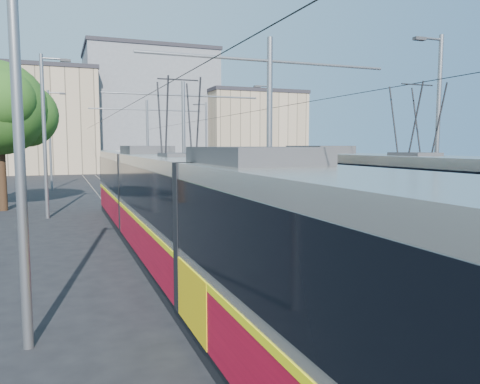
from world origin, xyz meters
name	(u,v)px	position (x,y,z in m)	size (l,w,h in m)	color
ground	(437,329)	(0.00, 0.00, 0.00)	(160.00, 160.00, 0.00)	black
platform	(199,210)	(0.00, 17.00, 0.15)	(4.00, 50.00, 0.30)	gray
tactile_strip_left	(172,209)	(-1.45, 17.00, 0.30)	(0.70, 50.00, 0.01)	gray
tactile_strip_right	(224,206)	(1.45, 17.00, 0.30)	(0.70, 50.00, 0.01)	gray
rails	(199,213)	(0.00, 17.00, 0.02)	(8.71, 70.00, 0.03)	gray
tram_left	(180,210)	(-3.60, 6.46, 1.71)	(2.43, 27.63, 5.50)	black
tram_right	(413,201)	(3.60, 4.87, 1.86)	(2.43, 29.13, 5.50)	black
catenary	(215,126)	(0.00, 14.15, 4.52)	(9.20, 70.00, 7.00)	slate
street_lamps	(180,136)	(0.00, 21.00, 4.18)	(15.18, 38.22, 8.00)	slate
shelter	(228,189)	(0.64, 14.13, 1.53)	(0.78, 1.14, 2.35)	black
tree	(6,110)	(-9.52, 22.09, 5.54)	(5.64, 5.21, 8.19)	#382314
building_left	(32,121)	(-10.00, 60.00, 6.74)	(16.32, 12.24, 13.47)	tan
building_centre	(149,111)	(6.00, 64.00, 8.74)	(18.36, 14.28, 17.47)	slate
building_right	(251,131)	(20.00, 58.00, 5.75)	(14.28, 10.20, 11.48)	tan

